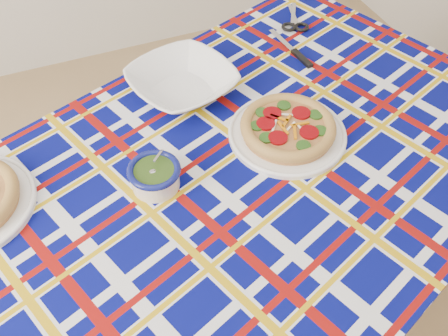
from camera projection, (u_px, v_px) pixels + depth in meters
name	position (u px, v px, depth m)	size (l,w,h in m)	color
dining_table	(239.00, 192.00, 1.27)	(1.84, 1.50, 0.74)	brown
tablecloth	(239.00, 186.00, 1.25)	(1.62, 1.02, 0.10)	#05095D
main_focaccia_plate	(288.00, 127.00, 1.27)	(0.31, 0.31, 0.06)	#AE723D
pesto_bowl	(155.00, 175.00, 1.16)	(0.12, 0.12, 0.07)	#1E360E
serving_bowl	(182.00, 83.00, 1.38)	(0.28, 0.28, 0.07)	white
table_knife	(283.00, 41.00, 1.57)	(0.24, 0.02, 0.01)	silver
kitchen_scissors	(293.00, 14.00, 1.67)	(0.20, 0.09, 0.02)	silver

